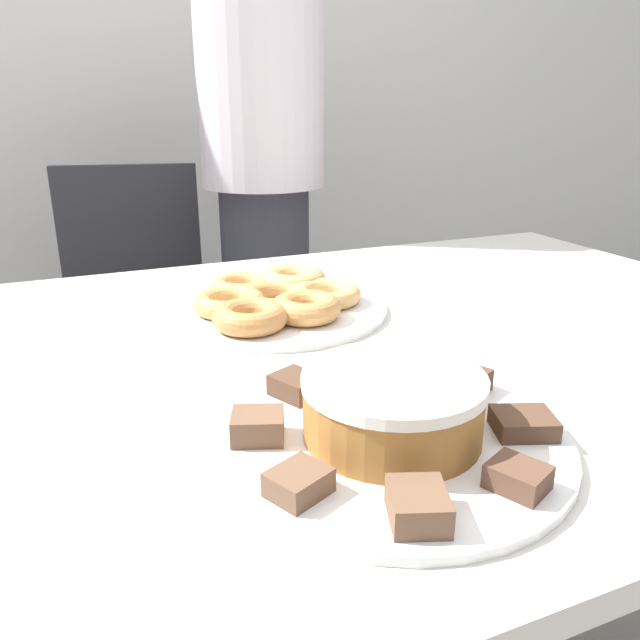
% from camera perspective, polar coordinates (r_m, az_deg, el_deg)
% --- Properties ---
extents(wall_back, '(8.00, 0.05, 2.60)m').
position_cam_1_polar(wall_back, '(2.42, -16.34, 24.41)').
color(wall_back, silver).
rests_on(wall_back, ground_plane).
extents(table, '(1.63, 1.04, 0.73)m').
position_cam_1_polar(table, '(0.93, 0.63, -6.43)').
color(table, silver).
rests_on(table, ground_plane).
extents(person_standing, '(0.32, 0.32, 1.69)m').
position_cam_1_polar(person_standing, '(1.70, -5.25, 13.90)').
color(person_standing, '#383842').
rests_on(person_standing, ground_plane).
extents(office_chair_left, '(0.52, 0.52, 0.89)m').
position_cam_1_polar(office_chair_left, '(1.83, -16.53, -1.77)').
color(office_chair_left, black).
rests_on(office_chair_left, ground_plane).
extents(plate_cake, '(0.36, 0.36, 0.01)m').
position_cam_1_polar(plate_cake, '(0.65, 6.54, -10.80)').
color(plate_cake, white).
rests_on(plate_cake, table).
extents(plate_donuts, '(0.36, 0.36, 0.01)m').
position_cam_1_polar(plate_donuts, '(1.03, -4.04, 1.00)').
color(plate_donuts, white).
rests_on(plate_donuts, table).
extents(frosted_cake, '(0.18, 0.18, 0.07)m').
position_cam_1_polar(frosted_cake, '(0.63, 6.68, -7.77)').
color(frosted_cake, '#9E662D').
rests_on(frosted_cake, plate_cake).
extents(lamington_0, '(0.06, 0.07, 0.02)m').
position_cam_1_polar(lamington_0, '(0.72, -2.17, -6.00)').
color(lamington_0, '#513828').
rests_on(lamington_0, plate_cake).
extents(lamington_1, '(0.06, 0.06, 0.03)m').
position_cam_1_polar(lamington_1, '(0.63, -5.72, -9.63)').
color(lamington_1, brown).
rests_on(lamington_1, plate_cake).
extents(lamington_2, '(0.06, 0.06, 0.02)m').
position_cam_1_polar(lamington_2, '(0.55, -1.97, -14.63)').
color(lamington_2, brown).
rests_on(lamington_2, plate_cake).
extents(lamington_3, '(0.06, 0.07, 0.03)m').
position_cam_1_polar(lamington_3, '(0.53, 8.95, -16.43)').
color(lamington_3, brown).
rests_on(lamington_3, plate_cake).
extents(lamington_4, '(0.06, 0.06, 0.02)m').
position_cam_1_polar(lamington_4, '(0.58, 17.63, -13.51)').
color(lamington_4, brown).
rests_on(lamington_4, plate_cake).
extents(lamington_5, '(0.07, 0.07, 0.02)m').
position_cam_1_polar(lamington_5, '(0.68, 18.12, -8.97)').
color(lamington_5, '#513828').
rests_on(lamington_5, plate_cake).
extents(lamington_6, '(0.08, 0.07, 0.03)m').
position_cam_1_polar(lamington_6, '(0.74, 12.78, -5.52)').
color(lamington_6, '#513828').
rests_on(lamington_6, plate_cake).
extents(lamington_7, '(0.06, 0.07, 0.02)m').
position_cam_1_polar(lamington_7, '(0.76, 5.03, -4.68)').
color(lamington_7, brown).
rests_on(lamington_7, plate_cake).
extents(donut_0, '(0.12, 0.12, 0.03)m').
position_cam_1_polar(donut_0, '(1.02, -4.07, 2.01)').
color(donut_0, '#C68447').
rests_on(donut_0, plate_donuts).
extents(donut_1, '(0.12, 0.12, 0.03)m').
position_cam_1_polar(donut_1, '(1.00, -8.33, 1.59)').
color(donut_1, tan).
rests_on(donut_1, plate_donuts).
extents(donut_2, '(0.11, 0.11, 0.04)m').
position_cam_1_polar(donut_2, '(0.93, -6.42, 0.29)').
color(donut_2, '#C68447').
rests_on(donut_2, plate_donuts).
extents(donut_3, '(0.11, 0.11, 0.04)m').
position_cam_1_polar(donut_3, '(0.96, -1.17, 1.15)').
color(donut_3, '#D18E4C').
rests_on(donut_3, plate_donuts).
extents(donut_4, '(0.12, 0.12, 0.03)m').
position_cam_1_polar(donut_4, '(1.04, 0.56, 2.40)').
color(donut_4, '#E5AD66').
rests_on(donut_4, plate_donuts).
extents(donut_5, '(0.12, 0.12, 0.04)m').
position_cam_1_polar(donut_5, '(1.11, -2.51, 3.69)').
color(donut_5, '#E5AD66').
rests_on(donut_5, plate_donuts).
extents(donut_6, '(0.11, 0.11, 0.03)m').
position_cam_1_polar(donut_6, '(1.10, -7.18, 3.13)').
color(donut_6, tan).
rests_on(donut_6, plate_donuts).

